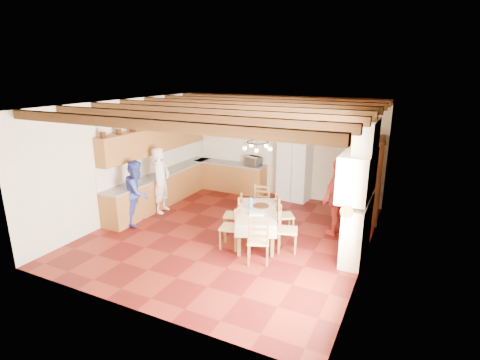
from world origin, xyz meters
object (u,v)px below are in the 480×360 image
at_px(chair_right_near, 288,229).
at_px(chair_end_near, 258,240).
at_px(person_woman_blue, 137,192).
at_px(dining_table, 257,214).
at_px(chair_right_far, 284,215).
at_px(chair_left_far, 233,214).
at_px(person_man, 161,180).
at_px(person_woman_red, 338,197).
at_px(microwave, 253,161).
at_px(hutch, 371,180).
at_px(chair_left_near, 230,226).
at_px(chair_end_far, 260,205).
at_px(refrigerator, 295,170).

xyz_separation_m(chair_right_near, chair_end_near, (-0.35, -0.75, 0.00)).
bearing_deg(person_woman_blue, dining_table, -101.41).
bearing_deg(chair_right_far, chair_left_far, 81.94).
distance_m(person_man, person_woman_blue, 0.90).
relative_size(chair_left_far, person_woman_red, 0.53).
distance_m(chair_left_far, microwave, 3.06).
relative_size(hutch, chair_right_near, 2.19).
xyz_separation_m(chair_left_near, chair_left_far, (-0.27, 0.65, 0.00)).
bearing_deg(chair_right_far, dining_table, 112.03).
xyz_separation_m(chair_end_near, chair_end_far, (-0.75, 1.85, 0.00)).
bearing_deg(person_woman_red, hutch, -179.49).
height_order(refrigerator, chair_end_near, refrigerator).
bearing_deg(person_woman_red, person_woman_blue, -47.64).
bearing_deg(hutch, chair_left_far, -144.69).
bearing_deg(refrigerator, person_woman_blue, -124.06).
height_order(hutch, chair_right_far, hutch).
height_order(hutch, chair_end_near, hutch).
height_order(person_man, microwave, person_man).
bearing_deg(chair_left_near, chair_left_far, -168.41).
relative_size(chair_right_near, person_woman_red, 0.53).
distance_m(chair_end_near, person_woman_blue, 3.53).
bearing_deg(chair_right_near, person_woman_red, -45.47).
relative_size(refrigerator, chair_end_near, 1.84).
relative_size(chair_left_far, chair_end_far, 1.00).
relative_size(chair_right_far, person_man, 0.54).
relative_size(refrigerator, chair_end_far, 1.84).
xyz_separation_m(person_woman_blue, person_woman_red, (4.57, 1.54, 0.10)).
distance_m(person_woman_blue, person_woman_red, 4.82).
bearing_deg(refrigerator, chair_left_near, -87.96).
xyz_separation_m(dining_table, chair_left_near, (-0.38, -0.53, -0.16)).
distance_m(chair_left_near, chair_left_far, 0.70).
height_order(chair_left_near, person_woman_red, person_woman_red).
relative_size(chair_end_near, person_man, 0.54).
distance_m(hutch, chair_left_near, 3.91).
xyz_separation_m(chair_left_near, chair_end_far, (0.05, 1.50, 0.00)).
xyz_separation_m(person_woman_red, microwave, (-2.95, 1.83, 0.13)).
xyz_separation_m(person_man, microwave, (1.57, 2.48, 0.15)).
bearing_deg(dining_table, person_woman_red, 38.20).
xyz_separation_m(chair_end_near, person_woman_red, (1.09, 2.07, 0.42)).
height_order(hutch, person_woman_blue, hutch).
distance_m(chair_end_near, chair_end_far, 2.00).
distance_m(hutch, dining_table, 3.24).
xyz_separation_m(dining_table, person_woman_blue, (-3.05, -0.35, 0.17)).
bearing_deg(chair_left_near, hutch, 130.02).
distance_m(chair_end_near, person_man, 3.74).
bearing_deg(person_man, chair_right_far, -99.20).
relative_size(dining_table, chair_left_near, 1.92).
distance_m(chair_left_far, chair_right_near, 1.45).
height_order(chair_left_far, microwave, microwave).
relative_size(dining_table, person_woman_blue, 1.14).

